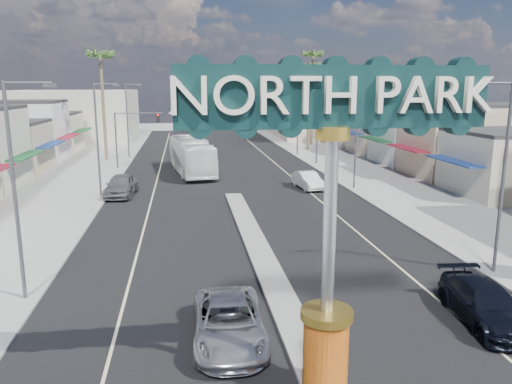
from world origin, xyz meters
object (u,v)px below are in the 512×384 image
object	(u,v)px
streetlight_l_mid	(99,134)
streetlight_r_near	(501,169)
streetlight_l_far	(128,117)
palm_right_mid	(309,71)
suv_right	(485,303)
palm_right_far	(313,60)
streetlight_r_mid	(354,130)
car_parked_left	(121,185)
city_bus	(191,156)
suv_left	(229,322)
gateway_sign	(331,195)
streetlight_r_far	(297,115)
palm_left_far	(100,61)
traffic_signal_left	(133,129)
streetlight_l_near	(18,181)
traffic_signal_right	(301,127)
car_parked_right	(308,180)

from	to	relation	value
streetlight_l_mid	streetlight_r_near	xyz separation A→B (m)	(20.87, -20.00, 0.00)
streetlight_l_far	palm_right_mid	distance (m)	24.41
streetlight_l_mid	suv_right	xyz separation A→B (m)	(17.67, -24.50, -4.33)
streetlight_l_far	palm_right_far	distance (m)	28.29
streetlight_r_mid	suv_right	size ratio (longest dim) A/B	1.77
car_parked_left	city_bus	size ratio (longest dim) A/B	0.41
suv_left	gateway_sign	bearing A→B (deg)	-52.26
streetlight_r_far	palm_left_far	bearing A→B (deg)	-175.12
suv_left	suv_right	size ratio (longest dim) A/B	1.04
car_parked_left	city_bus	bearing A→B (deg)	65.37
streetlight_l_far	suv_right	size ratio (longest dim) A/B	1.77
streetlight_r_mid	streetlight_r_far	xyz separation A→B (m)	(0.00, 22.00, 0.00)
traffic_signal_left	city_bus	bearing A→B (deg)	-31.41
suv_left	car_parked_left	xyz separation A→B (m)	(-6.51, 24.69, 0.16)
traffic_signal_left	streetlight_l_near	world-z (taller)	streetlight_l_near
traffic_signal_right	streetlight_l_mid	distance (m)	24.11
streetlight_r_mid	car_parked_right	size ratio (longest dim) A/B	2.02
streetlight_r_far	suv_right	world-z (taller)	streetlight_r_far
streetlight_r_near	city_bus	distance (m)	33.38
palm_left_far	streetlight_l_mid	bearing A→B (deg)	-82.69
palm_left_far	palm_right_mid	distance (m)	26.70
gateway_sign	car_parked_right	size ratio (longest dim) A/B	2.06
streetlight_l_mid	car_parked_left	distance (m)	4.41
streetlight_l_near	streetlight_l_far	xyz separation A→B (m)	(0.00, 42.00, 0.00)
traffic_signal_right	streetlight_l_far	bearing A→B (deg)	157.80
streetlight_l_near	gateway_sign	bearing A→B (deg)	-37.55
palm_right_mid	car_parked_left	size ratio (longest dim) A/B	2.31
suv_right	streetlight_r_mid	bearing A→B (deg)	88.04
streetlight_l_mid	streetlight_l_far	xyz separation A→B (m)	(0.00, 22.00, 0.00)
traffic_signal_right	car_parked_left	distance (m)	23.14
traffic_signal_right	car_parked_right	world-z (taller)	traffic_signal_right
traffic_signal_right	streetlight_l_near	world-z (taller)	streetlight_l_near
traffic_signal_right	car_parked_left	world-z (taller)	traffic_signal_right
gateway_sign	traffic_signal_left	xyz separation A→B (m)	(-9.18, 42.02, -1.65)
gateway_sign	car_parked_right	bearing A→B (deg)	76.93
streetlight_r_far	traffic_signal_right	bearing A→B (deg)	-98.86
streetlight_r_near	streetlight_r_far	bearing A→B (deg)	90.00
city_bus	suv_right	bearing A→B (deg)	-81.14
streetlight_l_mid	palm_right_far	xyz separation A→B (m)	(25.43, 32.00, 7.32)
streetlight_l_far	streetlight_r_far	bearing A→B (deg)	0.00
suv_right	city_bus	distance (m)	36.35
streetlight_r_mid	car_parked_left	world-z (taller)	streetlight_r_mid
suv_left	palm_right_mid	bearing A→B (deg)	74.66
streetlight_l_mid	city_bus	bearing A→B (deg)	54.77
streetlight_l_near	streetlight_l_mid	world-z (taller)	same
gateway_sign	traffic_signal_left	size ratio (longest dim) A/B	1.53
streetlight_l_far	palm_right_mid	bearing A→B (deg)	9.69
traffic_signal_right	car_parked_right	xyz separation A→B (m)	(-2.48, -13.13, -3.54)
streetlight_r_near	car_parked_left	xyz separation A→B (m)	(-19.43, 20.09, -4.17)
palm_right_far	traffic_signal_right	bearing A→B (deg)	-107.90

